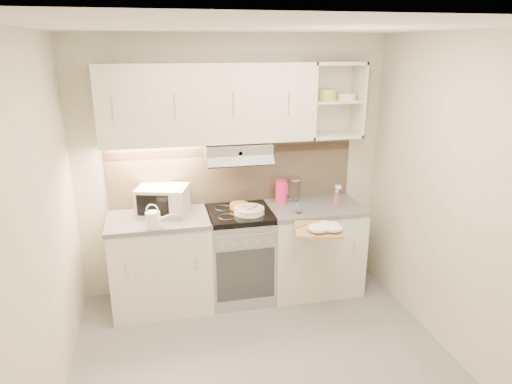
{
  "coord_description": "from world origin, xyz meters",
  "views": [
    {
      "loc": [
        -0.73,
        -2.87,
        2.4
      ],
      "look_at": [
        0.13,
        0.95,
        1.13
      ],
      "focal_mm": 32.0,
      "sensor_mm": 36.0,
      "label": 1
    }
  ],
  "objects_px": {
    "plate_stack": "(249,210)",
    "cutting_board": "(319,229)",
    "electric_range": "(240,254)",
    "glass_jar": "(294,189)",
    "microwave": "(163,200)",
    "watering_can": "(154,219)",
    "spray_bottle": "(337,197)",
    "pink_pitcher": "(281,192)"
  },
  "relations": [
    {
      "from": "plate_stack",
      "to": "pink_pitcher",
      "type": "height_order",
      "value": "pink_pitcher"
    },
    {
      "from": "watering_can",
      "to": "glass_jar",
      "type": "xyz_separation_m",
      "value": [
        1.39,
        0.42,
        0.04
      ]
    },
    {
      "from": "cutting_board",
      "to": "microwave",
      "type": "bearing_deg",
      "value": 168.66
    },
    {
      "from": "microwave",
      "to": "watering_can",
      "type": "bearing_deg",
      "value": -88.42
    },
    {
      "from": "electric_range",
      "to": "glass_jar",
      "type": "bearing_deg",
      "value": 18.42
    },
    {
      "from": "watering_can",
      "to": "plate_stack",
      "type": "height_order",
      "value": "watering_can"
    },
    {
      "from": "watering_can",
      "to": "spray_bottle",
      "type": "relative_size",
      "value": 1.07
    },
    {
      "from": "plate_stack",
      "to": "microwave",
      "type": "bearing_deg",
      "value": 166.31
    },
    {
      "from": "microwave",
      "to": "glass_jar",
      "type": "distance_m",
      "value": 1.3
    },
    {
      "from": "electric_range",
      "to": "watering_can",
      "type": "height_order",
      "value": "watering_can"
    },
    {
      "from": "plate_stack",
      "to": "glass_jar",
      "type": "bearing_deg",
      "value": 27.68
    },
    {
      "from": "microwave",
      "to": "pink_pitcher",
      "type": "relative_size",
      "value": 2.32
    },
    {
      "from": "electric_range",
      "to": "spray_bottle",
      "type": "bearing_deg",
      "value": -4.04
    },
    {
      "from": "plate_stack",
      "to": "spray_bottle",
      "type": "xyz_separation_m",
      "value": [
        0.87,
        0.01,
        0.06
      ]
    },
    {
      "from": "pink_pitcher",
      "to": "spray_bottle",
      "type": "bearing_deg",
      "value": -15.86
    },
    {
      "from": "plate_stack",
      "to": "spray_bottle",
      "type": "height_order",
      "value": "spray_bottle"
    },
    {
      "from": "glass_jar",
      "to": "microwave",
      "type": "bearing_deg",
      "value": -176.3
    },
    {
      "from": "electric_range",
      "to": "microwave",
      "type": "bearing_deg",
      "value": 170.54
    },
    {
      "from": "cutting_board",
      "to": "spray_bottle",
      "type": "bearing_deg",
      "value": 67.58
    },
    {
      "from": "pink_pitcher",
      "to": "microwave",
      "type": "bearing_deg",
      "value": -170.1
    },
    {
      "from": "watering_can",
      "to": "plate_stack",
      "type": "xyz_separation_m",
      "value": [
        0.87,
        0.15,
        -0.05
      ]
    },
    {
      "from": "electric_range",
      "to": "plate_stack",
      "type": "relative_size",
      "value": 3.19
    },
    {
      "from": "microwave",
      "to": "spray_bottle",
      "type": "relative_size",
      "value": 2.28
    },
    {
      "from": "microwave",
      "to": "spray_bottle",
      "type": "bearing_deg",
      "value": 10.1
    },
    {
      "from": "electric_range",
      "to": "pink_pitcher",
      "type": "height_order",
      "value": "pink_pitcher"
    },
    {
      "from": "watering_can",
      "to": "plate_stack",
      "type": "relative_size",
      "value": 0.87
    },
    {
      "from": "glass_jar",
      "to": "watering_can",
      "type": "bearing_deg",
      "value": -163.08
    },
    {
      "from": "microwave",
      "to": "cutting_board",
      "type": "xyz_separation_m",
      "value": [
        1.3,
        -0.64,
        -0.16
      ]
    },
    {
      "from": "electric_range",
      "to": "glass_jar",
      "type": "relative_size",
      "value": 3.96
    },
    {
      "from": "watering_can",
      "to": "cutting_board",
      "type": "bearing_deg",
      "value": 2.38
    },
    {
      "from": "plate_stack",
      "to": "pink_pitcher",
      "type": "relative_size",
      "value": 1.25
    },
    {
      "from": "cutting_board",
      "to": "pink_pitcher",
      "type": "bearing_deg",
      "value": 117.39
    },
    {
      "from": "glass_jar",
      "to": "plate_stack",
      "type": "bearing_deg",
      "value": -152.32
    },
    {
      "from": "watering_can",
      "to": "glass_jar",
      "type": "distance_m",
      "value": 1.45
    },
    {
      "from": "electric_range",
      "to": "plate_stack",
      "type": "bearing_deg",
      "value": -42.48
    },
    {
      "from": "spray_bottle",
      "to": "pink_pitcher",
      "type": "bearing_deg",
      "value": 158.08
    },
    {
      "from": "spray_bottle",
      "to": "cutting_board",
      "type": "xyz_separation_m",
      "value": [
        -0.34,
        -0.45,
        -0.12
      ]
    },
    {
      "from": "watering_can",
      "to": "cutting_board",
      "type": "xyz_separation_m",
      "value": [
        1.39,
        -0.3,
        -0.1
      ]
    },
    {
      "from": "cutting_board",
      "to": "watering_can",
      "type": "bearing_deg",
      "value": -177.37
    },
    {
      "from": "pink_pitcher",
      "to": "glass_jar",
      "type": "relative_size",
      "value": 0.99
    },
    {
      "from": "plate_stack",
      "to": "cutting_board",
      "type": "distance_m",
      "value": 0.69
    },
    {
      "from": "pink_pitcher",
      "to": "glass_jar",
      "type": "xyz_separation_m",
      "value": [
        0.15,
        0.05,
        0.0
      ]
    }
  ]
}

